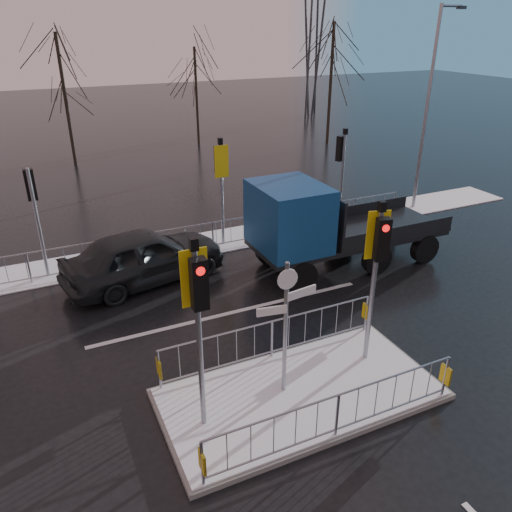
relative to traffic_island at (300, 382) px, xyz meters
name	(u,v)px	position (x,y,z in m)	size (l,w,h in m)	color
ground	(300,396)	(0.01, -0.01, -0.39)	(120.00, 120.00, 0.00)	black
snow_verge	(181,248)	(0.01, 8.59, -0.37)	(30.00, 2.00, 0.04)	white
lane_markings	(308,406)	(0.01, -0.34, -0.39)	(8.00, 11.38, 0.01)	silver
traffic_island	(300,382)	(0.00, 0.00, 0.00)	(6.00, 3.04, 4.15)	slate
far_kerb_fixtures	(192,225)	(0.31, 8.08, 0.63)	(18.00, 0.65, 3.83)	gray
car_far_lane	(144,256)	(-1.72, 6.70, 0.46)	(2.01, 4.99, 1.70)	black
flatbed_truck	(315,225)	(3.37, 5.09, 1.22)	(6.52, 2.38, 3.02)	black
tree_far_a	(62,75)	(-1.99, 21.99, 4.43)	(3.75, 3.75, 7.08)	black
tree_far_b	(196,78)	(6.01, 23.99, 3.79)	(3.25, 3.25, 6.14)	black
tree_far_c	(332,60)	(14.01, 20.99, 4.76)	(4.00, 4.00, 7.55)	black
street_lamp_right	(429,104)	(10.58, 8.49, 4.00)	(1.25, 0.18, 8.00)	gray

